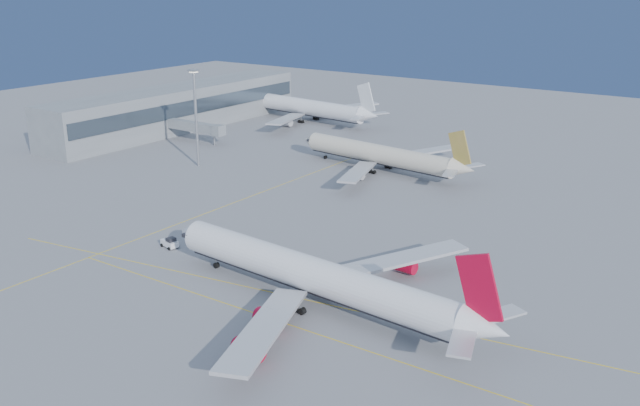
{
  "coord_description": "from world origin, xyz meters",
  "views": [
    {
      "loc": [
        71.73,
        -95.02,
        53.11
      ],
      "look_at": [
        -10.14,
        23.03,
        7.0
      ],
      "focal_mm": 40.0,
      "sensor_mm": 36.0,
      "label": 1
    }
  ],
  "objects": [
    {
      "name": "airliner_etihad",
      "position": [
        -25.08,
        75.23,
        4.72
      ],
      "size": [
        59.44,
        54.53,
        15.52
      ],
      "rotation": [
        0.0,
        0.0,
        -0.12
      ],
      "color": "beige",
      "rests_on": "ground"
    },
    {
      "name": "airliner_virgin",
      "position": [
        9.27,
        -5.63,
        5.16
      ],
      "size": [
        69.35,
        62.07,
        17.1
      ],
      "rotation": [
        0.0,
        0.0,
        -0.09
      ],
      "color": "white",
      "rests_on": "ground"
    },
    {
      "name": "terminal",
      "position": [
        -114.93,
        85.0,
        7.51
      ],
      "size": [
        18.4,
        110.0,
        15.0
      ],
      "color": "gray",
      "rests_on": "ground"
    },
    {
      "name": "pushback_tug",
      "position": [
        -30.82,
        -0.9,
        1.03
      ],
      "size": [
        4.25,
        3.06,
        2.21
      ],
      "rotation": [
        0.0,
        0.0,
        -0.2
      ],
      "color": "white",
      "rests_on": "ground"
    },
    {
      "name": "airliner_third",
      "position": [
        -83.61,
        121.92,
        5.29
      ],
      "size": [
        65.16,
        59.68,
        17.48
      ],
      "rotation": [
        0.0,
        0.0,
        -0.12
      ],
      "color": "white",
      "rests_on": "ground"
    },
    {
      "name": "taxiway_lines",
      "position": [
        -14.71,
        6.34,
        0.01
      ],
      "size": [
        118.86,
        140.0,
        0.02
      ],
      "color": "yellow",
      "rests_on": "ground"
    },
    {
      "name": "ground",
      "position": [
        0.0,
        0.0,
        0.0
      ],
      "size": [
        500.0,
        500.0,
        0.0
      ],
      "primitive_type": "plane",
      "color": "slate",
      "rests_on": "ground"
    },
    {
      "name": "light_mast",
      "position": [
        -71.94,
        49.96,
        16.47
      ],
      "size": [
        2.41,
        2.41,
        27.9
      ],
      "color": "gray",
      "rests_on": "ground"
    },
    {
      "name": "jet_bridge",
      "position": [
        -93.11,
        72.0,
        5.17
      ],
      "size": [
        23.6,
        3.6,
        6.9
      ],
      "color": "gray",
      "rests_on": "ground"
    }
  ]
}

